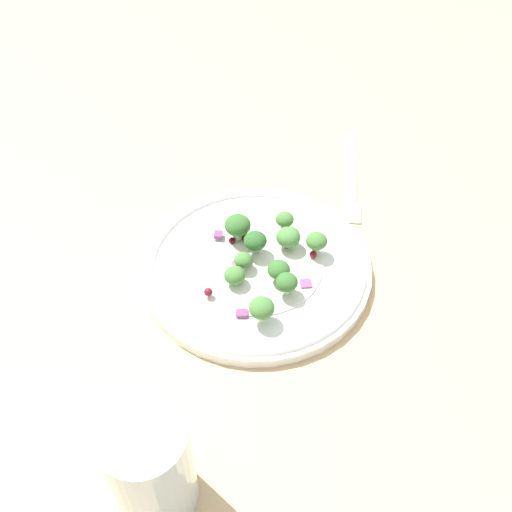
# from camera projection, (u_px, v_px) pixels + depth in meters

# --- Properties ---
(ground_plane) EXTENTS (1.80, 1.80, 0.02)m
(ground_plane) POSITION_uv_depth(u_px,v_px,m) (266.00, 277.00, 0.65)
(ground_plane) COLOR tan
(plate) EXTENTS (0.25, 0.25, 0.02)m
(plate) POSITION_uv_depth(u_px,v_px,m) (256.00, 267.00, 0.64)
(plate) COLOR white
(plate) RESTS_ON ground_plane
(dressing_pool) EXTENTS (0.15, 0.15, 0.00)m
(dressing_pool) POSITION_uv_depth(u_px,v_px,m) (256.00, 265.00, 0.63)
(dressing_pool) COLOR white
(dressing_pool) RESTS_ON plate
(broccoli_floret_0) EXTENTS (0.03, 0.03, 0.03)m
(broccoli_floret_0) POSITION_uv_depth(u_px,v_px,m) (238.00, 226.00, 0.65)
(broccoli_floret_0) COLOR #9EC684
(broccoli_floret_0) RESTS_ON plate
(broccoli_floret_1) EXTENTS (0.02, 0.02, 0.02)m
(broccoli_floret_1) POSITION_uv_depth(u_px,v_px,m) (279.00, 270.00, 0.61)
(broccoli_floret_1) COLOR #ADD18E
(broccoli_floret_1) RESTS_ON plate
(broccoli_floret_2) EXTENTS (0.02, 0.02, 0.02)m
(broccoli_floret_2) POSITION_uv_depth(u_px,v_px,m) (235.00, 276.00, 0.61)
(broccoli_floret_2) COLOR #9EC684
(broccoli_floret_2) RESTS_ON plate
(broccoli_floret_3) EXTENTS (0.03, 0.03, 0.03)m
(broccoli_floret_3) POSITION_uv_depth(u_px,v_px,m) (288.00, 238.00, 0.64)
(broccoli_floret_3) COLOR #9EC684
(broccoli_floret_3) RESTS_ON plate
(broccoli_floret_4) EXTENTS (0.03, 0.03, 0.03)m
(broccoli_floret_4) POSITION_uv_depth(u_px,v_px,m) (261.00, 308.00, 0.57)
(broccoli_floret_4) COLOR #ADD18E
(broccoli_floret_4) RESTS_ON plate
(broccoli_floret_5) EXTENTS (0.02, 0.02, 0.02)m
(broccoli_floret_5) POSITION_uv_depth(u_px,v_px,m) (317.00, 241.00, 0.63)
(broccoli_floret_5) COLOR #ADD18E
(broccoli_floret_5) RESTS_ON plate
(broccoli_floret_6) EXTENTS (0.02, 0.02, 0.02)m
(broccoli_floret_6) POSITION_uv_depth(u_px,v_px,m) (243.00, 260.00, 0.62)
(broccoli_floret_6) COLOR #ADD18E
(broccoli_floret_6) RESTS_ON plate
(broccoli_floret_7) EXTENTS (0.03, 0.03, 0.03)m
(broccoli_floret_7) POSITION_uv_depth(u_px,v_px,m) (255.00, 241.00, 0.63)
(broccoli_floret_7) COLOR #8EB77A
(broccoli_floret_7) RESTS_ON plate
(broccoli_floret_8) EXTENTS (0.02, 0.02, 0.02)m
(broccoli_floret_8) POSITION_uv_depth(u_px,v_px,m) (287.00, 283.00, 0.59)
(broccoli_floret_8) COLOR #ADD18E
(broccoli_floret_8) RESTS_ON plate
(broccoli_floret_9) EXTENTS (0.02, 0.02, 0.02)m
(broccoli_floret_9) POSITION_uv_depth(u_px,v_px,m) (285.00, 220.00, 0.66)
(broccoli_floret_9) COLOR #8EB77A
(broccoli_floret_9) RESTS_ON plate
(cranberry_0) EXTENTS (0.01, 0.01, 0.01)m
(cranberry_0) POSITION_uv_depth(u_px,v_px,m) (208.00, 292.00, 0.60)
(cranberry_0) COLOR maroon
(cranberry_0) RESTS_ON plate
(cranberry_1) EXTENTS (0.01, 0.01, 0.01)m
(cranberry_1) POSITION_uv_depth(u_px,v_px,m) (287.00, 246.00, 0.64)
(cranberry_1) COLOR maroon
(cranberry_1) RESTS_ON plate
(cranberry_2) EXTENTS (0.01, 0.01, 0.01)m
(cranberry_2) POSITION_uv_depth(u_px,v_px,m) (243.00, 257.00, 0.64)
(cranberry_2) COLOR maroon
(cranberry_2) RESTS_ON plate
(cranberry_3) EXTENTS (0.01, 0.01, 0.01)m
(cranberry_3) POSITION_uv_depth(u_px,v_px,m) (245.00, 237.00, 0.66)
(cranberry_3) COLOR #4C0A14
(cranberry_3) RESTS_ON plate
(cranberry_4) EXTENTS (0.01, 0.01, 0.01)m
(cranberry_4) POSITION_uv_depth(u_px,v_px,m) (232.00, 241.00, 0.65)
(cranberry_4) COLOR #4C0A14
(cranberry_4) RESTS_ON plate
(cranberry_5) EXTENTS (0.01, 0.01, 0.01)m
(cranberry_5) POSITION_uv_depth(u_px,v_px,m) (313.00, 254.00, 0.64)
(cranberry_5) COLOR maroon
(cranberry_5) RESTS_ON plate
(onion_bit_0) EXTENTS (0.02, 0.01, 0.00)m
(onion_bit_0) POSITION_uv_depth(u_px,v_px,m) (238.00, 263.00, 0.63)
(onion_bit_0) COLOR #A35B93
(onion_bit_0) RESTS_ON plate
(onion_bit_1) EXTENTS (0.01, 0.01, 0.00)m
(onion_bit_1) POSITION_uv_depth(u_px,v_px,m) (242.00, 313.00, 0.59)
(onion_bit_1) COLOR #843D75
(onion_bit_1) RESTS_ON plate
(onion_bit_2) EXTENTS (0.01, 0.01, 0.00)m
(onion_bit_2) POSITION_uv_depth(u_px,v_px,m) (218.00, 235.00, 0.66)
(onion_bit_2) COLOR #843D75
(onion_bit_2) RESTS_ON plate
(onion_bit_3) EXTENTS (0.01, 0.01, 0.00)m
(onion_bit_3) POSITION_uv_depth(u_px,v_px,m) (306.00, 284.00, 0.61)
(onion_bit_3) COLOR #934C84
(onion_bit_3) RESTS_ON plate
(onion_bit_4) EXTENTS (0.01, 0.01, 0.00)m
(onion_bit_4) POSITION_uv_depth(u_px,v_px,m) (248.00, 263.00, 0.63)
(onion_bit_4) COLOR #A35B93
(onion_bit_4) RESTS_ON plate
(onion_bit_5) EXTENTS (0.01, 0.01, 0.01)m
(onion_bit_5) POSITION_uv_depth(u_px,v_px,m) (284.00, 238.00, 0.66)
(onion_bit_5) COLOR #934C84
(onion_bit_5) RESTS_ON plate
(fork) EXTENTS (0.03, 0.19, 0.01)m
(fork) POSITION_uv_depth(u_px,v_px,m) (351.00, 180.00, 0.75)
(fork) COLOR silver
(fork) RESTS_ON ground_plane
(water_glass) EXTENTS (0.06, 0.06, 0.11)m
(water_glass) POSITION_uv_depth(u_px,v_px,m) (151.00, 467.00, 0.44)
(water_glass) COLOR silver
(water_glass) RESTS_ON ground_plane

